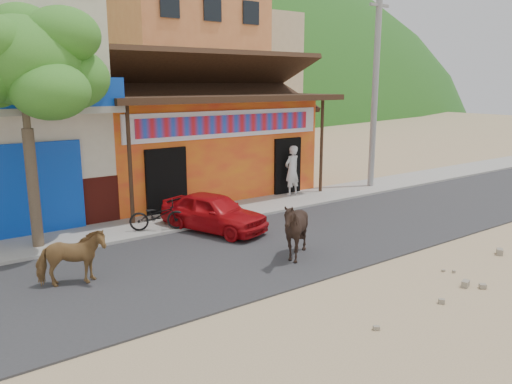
# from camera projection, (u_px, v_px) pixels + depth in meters

# --- Properties ---
(ground) EXTENTS (120.00, 120.00, 0.00)m
(ground) POSITION_uv_depth(u_px,v_px,m) (327.00, 280.00, 10.87)
(ground) COLOR #9E825B
(ground) RESTS_ON ground
(road) EXTENTS (60.00, 5.00, 0.04)m
(road) POSITION_uv_depth(u_px,v_px,m) (259.00, 249.00, 12.85)
(road) COLOR #28282B
(road) RESTS_ON ground
(sidewalk) EXTENTS (60.00, 2.00, 0.12)m
(sidewalk) POSITION_uv_depth(u_px,v_px,m) (193.00, 218.00, 15.61)
(sidewalk) COLOR gray
(sidewalk) RESTS_ON ground
(dance_club) EXTENTS (8.00, 6.00, 3.60)m
(dance_club) POSITION_uv_depth(u_px,v_px,m) (187.00, 146.00, 19.54)
(dance_club) COLOR orange
(dance_club) RESTS_ON ground
(apartment_front) EXTENTS (9.00, 9.00, 12.00)m
(apartment_front) POSITION_uv_depth(u_px,v_px,m) (178.00, 56.00, 33.73)
(apartment_front) COLOR #CC723F
(apartment_front) RESTS_ON ground
(apartment_rear) EXTENTS (8.00, 8.00, 10.00)m
(apartment_rear) POSITION_uv_depth(u_px,v_px,m) (239.00, 74.00, 43.85)
(apartment_rear) COLOR tan
(apartment_rear) RESTS_ON ground
(tree) EXTENTS (3.00, 3.00, 6.00)m
(tree) POSITION_uv_depth(u_px,v_px,m) (27.00, 128.00, 12.16)
(tree) COLOR #2D721E
(tree) RESTS_ON sidewalk
(utility_pole) EXTENTS (0.24, 0.24, 8.00)m
(utility_pole) POSITION_uv_depth(u_px,v_px,m) (375.00, 85.00, 19.44)
(utility_pole) COLOR gray
(utility_pole) RESTS_ON sidewalk
(cow_tan) EXTENTS (1.53, 0.99, 1.19)m
(cow_tan) POSITION_uv_depth(u_px,v_px,m) (71.00, 258.00, 10.37)
(cow_tan) COLOR olive
(cow_tan) RESTS_ON road
(cow_dark) EXTENTS (1.45, 1.31, 1.48)m
(cow_dark) POSITION_uv_depth(u_px,v_px,m) (295.00, 230.00, 11.87)
(cow_dark) COLOR black
(cow_dark) RESTS_ON road
(red_car) EXTENTS (2.34, 3.50, 1.11)m
(red_car) POSITION_uv_depth(u_px,v_px,m) (214.00, 212.00, 14.26)
(red_car) COLOR #B40C12
(red_car) RESTS_ON road
(scooter) EXTENTS (1.67, 1.17, 0.83)m
(scooter) POSITION_uv_depth(u_px,v_px,m) (158.00, 216.00, 14.09)
(scooter) COLOR black
(scooter) RESTS_ON sidewalk
(pedestrian) EXTENTS (0.73, 0.54, 1.84)m
(pedestrian) POSITION_uv_depth(u_px,v_px,m) (292.00, 170.00, 18.43)
(pedestrian) COLOR silver
(pedestrian) RESTS_ON sidewalk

